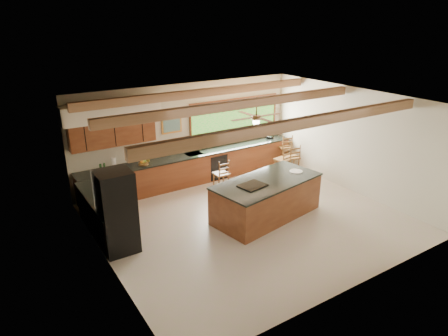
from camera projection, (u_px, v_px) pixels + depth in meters
ground at (249, 219)px, 10.12m from camera, size 7.20×7.20×0.00m
room_shell at (230, 130)px, 9.76m from camera, size 7.27×6.54×3.02m
counter_run at (176, 177)px, 11.53m from camera, size 7.12×3.10×1.23m
island at (266, 198)px, 10.14m from camera, size 3.04×1.81×1.02m
refrigerator at (117, 212)px, 8.49m from camera, size 0.73×0.70×1.86m
bar_stool_a at (222, 175)px, 11.21m from camera, size 0.41×0.41×1.10m
bar_stool_b at (284, 160)px, 12.30m from camera, size 0.45×0.45×1.11m
bar_stool_c at (294, 158)px, 12.50m from camera, size 0.48×0.48×1.10m
bar_stool_d at (286, 148)px, 13.37m from camera, size 0.52×0.52×1.16m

